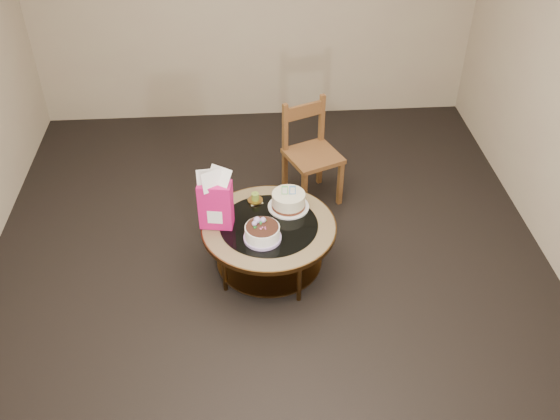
{
  "coord_description": "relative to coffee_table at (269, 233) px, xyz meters",
  "views": [
    {
      "loc": [
        -0.17,
        -3.6,
        3.43
      ],
      "look_at": [
        0.09,
        0.02,
        0.58
      ],
      "focal_mm": 40.0,
      "sensor_mm": 36.0,
      "label": 1
    }
  ],
  "objects": [
    {
      "name": "room_walls",
      "position": [
        -0.0,
        0.0,
        1.16
      ],
      "size": [
        4.52,
        5.02,
        2.61
      ],
      "color": "tan",
      "rests_on": "ground"
    },
    {
      "name": "cream_cake",
      "position": [
        0.16,
        0.2,
        0.14
      ],
      "size": [
        0.32,
        0.32,
        0.2
      ],
      "rotation": [
        0.0,
        0.0,
        -0.06
      ],
      "color": "silver",
      "rests_on": "coffee_table"
    },
    {
      "name": "dining_chair",
      "position": [
        0.42,
        0.95,
        0.09
      ],
      "size": [
        0.55,
        0.55,
        0.92
      ],
      "rotation": [
        0.0,
        0.0,
        0.4
      ],
      "color": "brown",
      "rests_on": "ground"
    },
    {
      "name": "ground",
      "position": [
        -0.0,
        0.0,
        -0.38
      ],
      "size": [
        5.0,
        5.0,
        0.0
      ],
      "primitive_type": "plane",
      "color": "black",
      "rests_on": "ground"
    },
    {
      "name": "decorated_cake",
      "position": [
        -0.06,
        -0.16,
        0.13
      ],
      "size": [
        0.28,
        0.28,
        0.16
      ],
      "rotation": [
        0.0,
        0.0,
        -0.42
      ],
      "color": "#A58AC4",
      "rests_on": "coffee_table"
    },
    {
      "name": "pillar_candle",
      "position": [
        -0.09,
        0.29,
        0.11
      ],
      "size": [
        0.12,
        0.12,
        0.09
      ],
      "rotation": [
        0.0,
        0.0,
        0.3
      ],
      "color": "#DFB65B",
      "rests_on": "coffee_table"
    },
    {
      "name": "coffee_table",
      "position": [
        0.0,
        0.0,
        0.0
      ],
      "size": [
        1.02,
        1.02,
        0.46
      ],
      "color": "#583919",
      "rests_on": "ground"
    },
    {
      "name": "gift_bag",
      "position": [
        -0.39,
        0.03,
        0.32
      ],
      "size": [
        0.26,
        0.21,
        0.49
      ],
      "rotation": [
        0.0,
        0.0,
        -0.16
      ],
      "color": "#CF136E",
      "rests_on": "coffee_table"
    }
  ]
}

